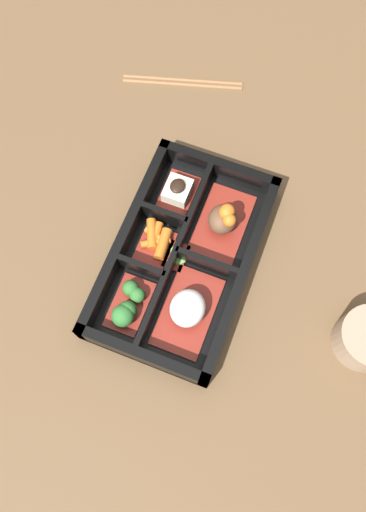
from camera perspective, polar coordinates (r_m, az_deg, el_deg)
The scene contains 10 objects.
ground_plane at distance 0.74m, azimuth 0.00°, elevation -0.66°, with size 3.00×3.00×0.00m, color brown.
bento_base at distance 0.73m, azimuth 0.00°, elevation -0.53°, with size 0.32×0.19×0.01m.
bento_rim at distance 0.72m, azimuth -0.20°, elevation 0.04°, with size 0.32×0.19×0.05m.
bowl_stew at distance 0.73m, azimuth 4.62°, elevation 4.13°, with size 0.12×0.07×0.06m.
bowl_rice at distance 0.69m, azimuth 0.53°, elevation -6.11°, with size 0.12×0.07×0.04m.
bowl_tofu at distance 0.76m, azimuth -0.62°, elevation 7.39°, with size 0.08×0.05×0.03m.
bowl_carrots at distance 0.73m, azimuth -3.05°, elevation 1.71°, with size 0.07×0.05×0.02m.
bowl_greens at distance 0.70m, azimuth -6.31°, elevation -5.72°, with size 0.08×0.05×0.04m.
bowl_pickles at distance 0.73m, azimuth -0.60°, elevation 0.11°, with size 0.04×0.03×0.01m.
chopsticks at distance 0.90m, azimuth -0.04°, elevation 19.36°, with size 0.07×0.20×0.01m.
Camera 1 is at (0.23, 0.09, 0.70)m, focal length 35.00 mm.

